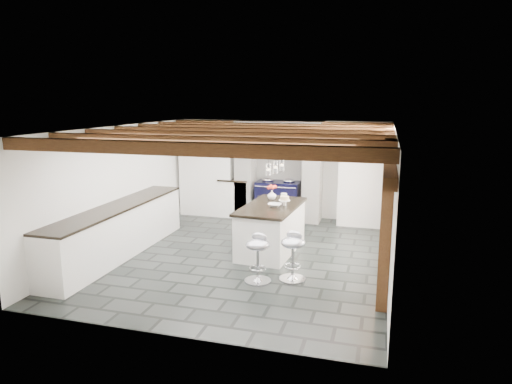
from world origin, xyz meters
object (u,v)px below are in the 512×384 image
(bar_stool_far, at_px, (258,252))
(bar_stool_near, at_px, (293,250))
(range_cooker, at_px, (278,199))
(kitchen_island, at_px, (271,228))

(bar_stool_far, bearing_deg, bar_stool_near, 35.93)
(bar_stool_near, bearing_deg, range_cooker, 118.95)
(kitchen_island, distance_m, bar_stool_near, 1.42)
(bar_stool_far, bearing_deg, range_cooker, 110.89)
(kitchen_island, bearing_deg, bar_stool_near, -58.35)
(kitchen_island, bearing_deg, range_cooker, 103.88)
(kitchen_island, height_order, bar_stool_near, kitchen_island)
(range_cooker, xyz_separation_m, bar_stool_near, (1.06, -3.58, 0.02))
(kitchen_island, relative_size, bar_stool_far, 2.39)
(range_cooker, xyz_separation_m, bar_stool_far, (0.56, -3.79, 0.01))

